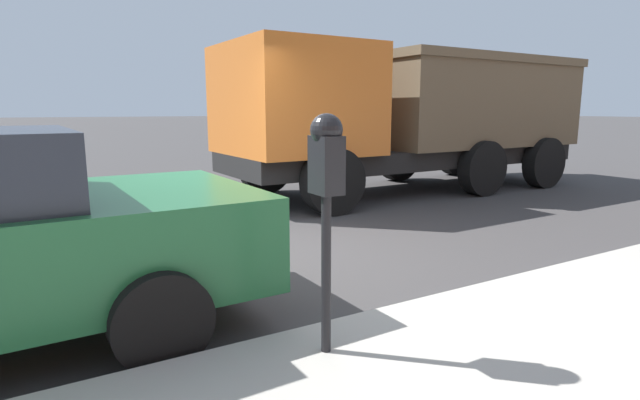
{
  "coord_description": "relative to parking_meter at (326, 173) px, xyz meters",
  "views": [
    {
      "loc": [
        -5.05,
        1.92,
        1.62
      ],
      "look_at": [
        -2.24,
        0.28,
        1.03
      ],
      "focal_mm": 28.0,
      "sensor_mm": 36.0,
      "label": 1
    }
  ],
  "objects": [
    {
      "name": "ground_plane",
      "position": [
        2.58,
        -0.43,
        -1.25
      ],
      "size": [
        220.0,
        220.0,
        0.0
      ],
      "primitive_type": "plane",
      "color": "#3D3A3A"
    },
    {
      "name": "parking_meter",
      "position": [
        0.0,
        0.0,
        0.0
      ],
      "size": [
        0.21,
        0.19,
        1.46
      ],
      "color": "black",
      "rests_on": "sidewalk"
    },
    {
      "name": "dump_truck",
      "position": [
        5.28,
        -5.2,
        0.3
      ],
      "size": [
        2.89,
        7.6,
        2.68
      ],
      "rotation": [
        0.0,
        0.0,
        0.02
      ],
      "color": "black",
      "rests_on": "ground_plane"
    }
  ]
}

